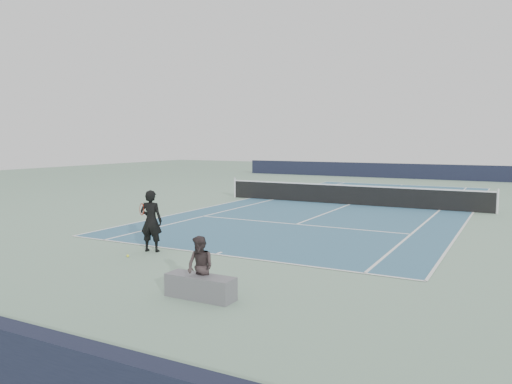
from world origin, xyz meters
The scene contains 7 objects.
ground centered at (0.00, 0.00, 0.00)m, with size 80.00×80.00×0.00m, color gray.
court_surface centered at (0.00, 0.00, 0.01)m, with size 10.97×23.77×0.01m, color #366380.
tennis_net centered at (0.00, 0.00, 0.50)m, with size 12.90×0.10×1.07m.
windscreen_far centered at (0.00, 17.88, 0.60)m, with size 30.00×0.25×1.20m, color black.
tennis_player centered at (-1.80, -12.39, 0.87)m, with size 0.83×0.62×1.73m.
tennis_ball centered at (-1.92, -13.22, 0.04)m, with size 0.07×0.07×0.07m, color yellow.
spectator_bench centered at (1.76, -15.18, 0.44)m, with size 1.50×0.75×1.24m.
Camera 1 is at (7.23, -23.09, 3.11)m, focal length 35.00 mm.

